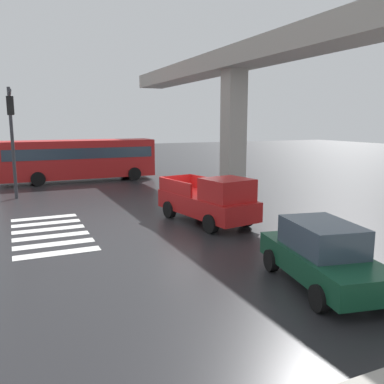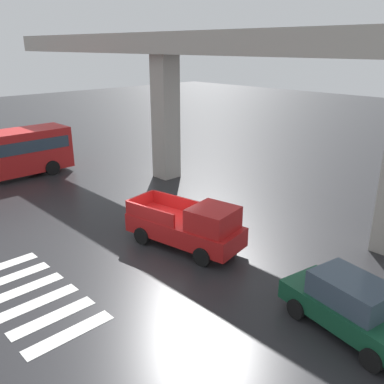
{
  "view_description": "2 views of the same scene",
  "coord_description": "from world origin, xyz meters",
  "px_view_note": "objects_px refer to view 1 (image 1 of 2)",
  "views": [
    {
      "loc": [
        16.47,
        -7.12,
        4.36
      ],
      "look_at": [
        0.44,
        0.04,
        1.29
      ],
      "focal_mm": 38.06,
      "sensor_mm": 36.0,
      "label": 1
    },
    {
      "loc": [
        12.64,
        -10.33,
        8.15
      ],
      "look_at": [
        -0.0,
        1.82,
        1.9
      ],
      "focal_mm": 38.67,
      "sensor_mm": 36.0,
      "label": 2
    }
  ],
  "objects_px": {
    "traffic_signal_mast": "(11,120)",
    "sedan_dark_green": "(322,255)",
    "pickup_truck": "(210,201)",
    "city_bus": "(79,158)"
  },
  "relations": [
    {
      "from": "traffic_signal_mast",
      "to": "sedan_dark_green",
      "type": "bearing_deg",
      "value": 25.52
    },
    {
      "from": "pickup_truck",
      "to": "traffic_signal_mast",
      "type": "relative_size",
      "value": 0.82
    },
    {
      "from": "sedan_dark_green",
      "to": "traffic_signal_mast",
      "type": "xyz_separation_m",
      "value": [
        -15.18,
        -7.25,
        3.54
      ]
    },
    {
      "from": "traffic_signal_mast",
      "to": "pickup_truck",
      "type": "bearing_deg",
      "value": 43.39
    },
    {
      "from": "pickup_truck",
      "to": "city_bus",
      "type": "distance_m",
      "value": 15.51
    },
    {
      "from": "sedan_dark_green",
      "to": "traffic_signal_mast",
      "type": "distance_m",
      "value": 17.19
    },
    {
      "from": "pickup_truck",
      "to": "sedan_dark_green",
      "type": "xyz_separation_m",
      "value": [
        7.23,
        -0.27,
        -0.14
      ]
    },
    {
      "from": "pickup_truck",
      "to": "traffic_signal_mast",
      "type": "height_order",
      "value": "traffic_signal_mast"
    },
    {
      "from": "city_bus",
      "to": "pickup_truck",
      "type": "bearing_deg",
      "value": 11.5
    },
    {
      "from": "pickup_truck",
      "to": "sedan_dark_green",
      "type": "bearing_deg",
      "value": -2.13
    }
  ]
}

